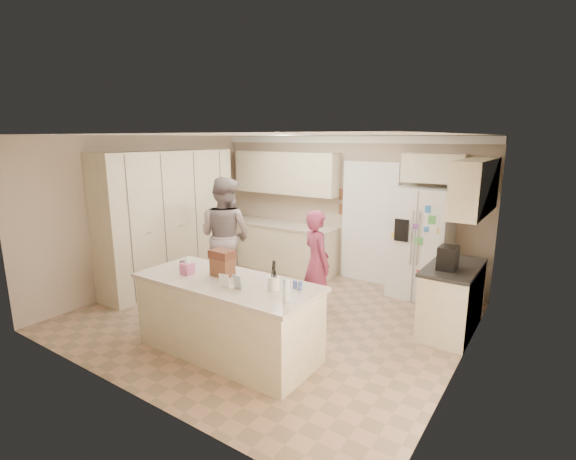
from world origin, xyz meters
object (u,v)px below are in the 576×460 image
Objects in this scene: utensil_crock at (274,283)px; tissue_box at (187,269)px; coffee_maker at (448,258)px; dollhouse_body at (222,267)px; refrigerator at (421,243)px; teen_girl at (317,263)px; teen_boy at (225,236)px; island_base at (228,318)px.

utensil_crock is 1.07× the size of tissue_box.
dollhouse_body is at bearing -140.71° from coffee_maker.
refrigerator reaches higher than teen_girl.
teen_boy is (-3.44, -0.38, -0.09)m from coffee_maker.
island_base is 0.86m from utensil_crock.
teen_boy is at bearing -146.01° from refrigerator.
utensil_crock is at bearing 139.17° from teen_boy.
coffee_maker is (0.70, -1.26, 0.17)m from refrigerator.
island_base is 8.46× the size of dollhouse_body.
island_base is 15.71× the size of tissue_box.
teen_girl is (-1.75, -0.30, -0.29)m from coffee_maker.
island_base is 1.66m from teen_girl.
coffee_maker is 2.14× the size of tissue_box.
teen_boy reaches higher than tissue_box.
teen_boy is at bearing 35.52° from teen_girl.
teen_boy is (-1.39, 1.52, 0.54)m from island_base.
dollhouse_body is at bearing 26.57° from tissue_box.
island_base is (-2.05, -1.90, -0.63)m from coffee_maker.
utensil_crock is 0.80m from dollhouse_body.
teen_girl reaches higher than utensil_crock.
teen_boy reaches higher than coffee_maker.
teen_girl is (0.30, 1.60, 0.34)m from island_base.
utensil_crock reaches higher than tissue_box.
dollhouse_body is at bearing 105.94° from teen_girl.
tissue_box is 1.91m from teen_girl.
dollhouse_body reaches higher than utensil_crock.
teen_girl reaches higher than coffee_maker.
coffee_maker is at bearing 37.57° from tissue_box.
teen_girl is at bearing 73.11° from dollhouse_body.
refrigerator is 3.19m from utensil_crock.
utensil_crock is 0.58× the size of dollhouse_body.
teen_girl is at bearing 102.61° from utensil_crock.
island_base is at bearing -110.11° from refrigerator.
island_base is at bearing -175.60° from utensil_crock.
refrigerator is at bearing 63.87° from dollhouse_body.
tissue_box is (-1.20, -0.15, -0.00)m from utensil_crock.
refrigerator is at bearing 118.92° from coffee_maker.
utensil_crock is at bearing 7.13° from tissue_box.
teen_boy reaches higher than dollhouse_body.
refrigerator is 3.78m from tissue_box.
coffee_maker is 3.28m from tissue_box.
teen_boy is (-0.84, 1.62, -0.02)m from tissue_box.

